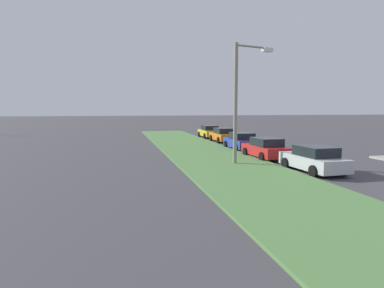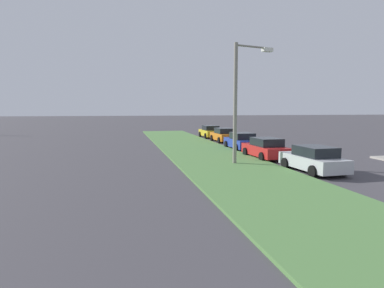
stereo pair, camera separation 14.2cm
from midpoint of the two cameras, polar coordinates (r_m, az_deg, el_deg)
The scene contains 7 objects.
grass_median at distance 21.85m, azimuth 4.83°, elevation -3.12°, with size 60.00×6.00×0.12m, color #517F42.
parked_car_silver at distance 19.86m, azimuth 19.69°, elevation -2.47°, with size 4.38×2.18×1.47m.
parked_car_red at distance 24.35m, azimuth 12.15°, elevation -0.73°, with size 4.37×2.15×1.47m.
parked_car_blue at distance 29.20m, azimuth 8.17°, elevation 0.46°, with size 4.30×2.03×1.47m.
parked_car_orange at distance 35.67m, azimuth 5.17°, elevation 1.51°, with size 4.31×2.05×1.47m.
parked_car_yellow at distance 40.79m, azimuth 2.84°, elevation 2.10°, with size 4.32×2.05×1.47m.
streetlight at distance 21.28m, azimuth 7.99°, elevation 8.30°, with size 1.01×2.82×7.50m.
Camera 1 is at (-10.57, 14.67, 3.54)m, focal length 31.52 mm.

